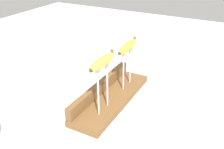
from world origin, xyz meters
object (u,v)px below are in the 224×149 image
at_px(fork_stand_right, 127,65).
at_px(banana_raised_left, 102,62).
at_px(banana_raised_right, 128,47).
at_px(fork_stand_left, 103,84).
at_px(fork_fallen_near, 144,69).

height_order(fork_stand_right, banana_raised_left, banana_raised_left).
xyz_separation_m(banana_raised_left, banana_raised_right, (0.21, -0.00, -0.02)).
height_order(fork_stand_right, banana_raised_right, banana_raised_right).
height_order(fork_stand_left, banana_raised_left, banana_raised_left).
bearing_deg(fork_stand_right, banana_raised_left, -180.00).
relative_size(fork_stand_left, banana_raised_right, 1.04).
distance_m(fork_stand_right, banana_raised_left, 0.23).
distance_m(fork_stand_left, fork_stand_right, 0.21).
bearing_deg(fork_stand_left, banana_raised_right, -0.00).
height_order(banana_raised_right, fork_fallen_near, banana_raised_right).
height_order(banana_raised_left, fork_fallen_near, banana_raised_left).
distance_m(banana_raised_right, fork_fallen_near, 0.32).
bearing_deg(fork_stand_left, banana_raised_left, -178.71).
xyz_separation_m(fork_stand_left, fork_fallen_near, (0.45, 0.01, -0.14)).
bearing_deg(fork_fallen_near, fork_stand_right, -177.71).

